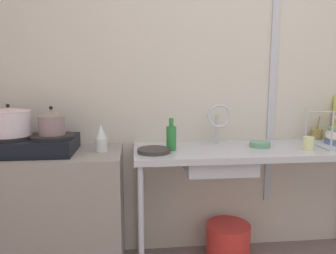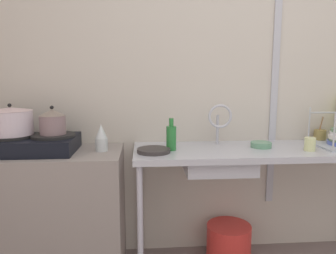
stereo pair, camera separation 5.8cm
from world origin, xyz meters
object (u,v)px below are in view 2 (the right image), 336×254
Objects in this scene: pot_on_right_burner at (53,122)px; utensil_jar at (320,135)px; frying_pan at (154,150)px; bottle_by_sink at (171,137)px; bucket_on_floor at (229,243)px; percolator at (101,138)px; cup_by_rack at (310,144)px; stove at (33,144)px; small_bowl_on_drainboard at (261,145)px; pot_on_left_burner at (11,121)px; sink_basin at (218,161)px; faucet at (220,118)px.

utensil_jar is (1.89, 0.20, -0.15)m from pot_on_right_burner.
bottle_by_sink reaches higher than frying_pan.
utensil_jar is 1.04m from bucket_on_floor.
cup_by_rack is at bearing -3.93° from percolator.
frying_pan is at bearing -5.97° from pot_on_right_burner.
cup_by_rack reaches higher than bucket_on_floor.
stove is 2.51× the size of frying_pan.
small_bowl_on_drainboard is 0.76m from bucket_on_floor.
pot_on_right_burner is at bearing 179.21° from bottle_by_sink.
stove is 2.89× the size of utensil_jar.
stove is 0.20m from pot_on_left_burner.
stove is 1.20m from sink_basin.
faucet reaches higher than bottle_by_sink.
stove is 2.53× the size of bottle_by_sink.
pot_on_left_burner reaches higher than bottle_by_sink.
utensil_jar is (2.02, 0.20, -0.01)m from stove.
percolator is 0.35m from frying_pan.
bottle_by_sink reaches higher than cup_by_rack.
frying_pan is at bearing -172.74° from small_bowl_on_drainboard.
frying_pan is 0.67× the size of bucket_on_floor.
bucket_on_floor is at bearing 2.58° from stove.
stove is 1.79m from cup_by_rack.
faucet is (1.10, 0.10, -0.00)m from pot_on_right_burner.
bottle_by_sink is 0.67× the size of bucket_on_floor.
bucket_on_floor is (1.18, 0.06, -0.91)m from pot_on_right_burner.
percolator is 0.45m from bottle_by_sink.
stove reaches higher than small_bowl_on_drainboard.
bottle_by_sink reaches higher than sink_basin.
faucet is at bearing 151.94° from bucket_on_floor.
pot_on_left_burner is at bearing 175.73° from frying_pan.
bottle_by_sink is at bearing 25.64° from frying_pan.
pot_on_left_burner is (-0.13, 0.00, 0.15)m from stove.
pot_on_right_burner is at bearing -178.88° from small_bowl_on_drainboard.
faucet is 0.80m from utensil_jar.
sink_basin is 3.15× the size of small_bowl_on_drainboard.
stove is at bearing 175.02° from frying_pan.
bucket_on_floor is at bearing 9.30° from bottle_by_sink.
bottle_by_sink is (0.12, 0.06, 0.07)m from frying_pan.
small_bowl_on_drainboard is (1.07, 0.03, -0.07)m from percolator.
sink_basin is 2.10× the size of bottle_by_sink.
cup_by_rack reaches higher than frying_pan.
bottle_by_sink reaches higher than small_bowl_on_drainboard.
stove reaches higher than sink_basin.
sink_basin is (0.76, -0.04, -0.15)m from percolator.
utensil_jar is (1.25, 0.26, 0.03)m from frying_pan.
pot_on_right_burner is 1.11m from faucet.
stove is 6.14× the size of cup_by_rack.
sink_basin is at bearing -6.08° from bottle_by_sink.
small_bowl_on_drainboard is at bearing 0.94° from pot_on_left_burner.
bottle_by_sink is at bearing -170.70° from bucket_on_floor.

